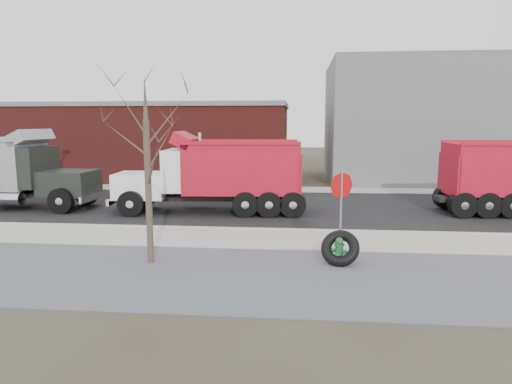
# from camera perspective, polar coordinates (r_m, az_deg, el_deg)

# --- Properties ---
(ground) EXTENTS (120.00, 120.00, 0.00)m
(ground) POSITION_cam_1_polar(r_m,az_deg,el_deg) (15.24, 1.73, -6.28)
(ground) COLOR #383328
(ground) RESTS_ON ground
(gravel_verge) EXTENTS (60.00, 5.00, 0.03)m
(gravel_verge) POSITION_cam_1_polar(r_m,az_deg,el_deg) (11.90, 0.65, -10.54)
(gravel_verge) COLOR slate
(gravel_verge) RESTS_ON ground
(sidewalk) EXTENTS (60.00, 2.50, 0.06)m
(sidewalk) POSITION_cam_1_polar(r_m,az_deg,el_deg) (15.47, 1.79, -5.93)
(sidewalk) COLOR #9E9B93
(sidewalk) RESTS_ON ground
(curb) EXTENTS (60.00, 0.15, 0.11)m
(curb) POSITION_cam_1_polar(r_m,az_deg,el_deg) (16.73, 2.07, -4.73)
(curb) COLOR #9E9B93
(curb) RESTS_ON ground
(road) EXTENTS (60.00, 9.40, 0.02)m
(road) POSITION_cam_1_polar(r_m,az_deg,el_deg) (21.38, 2.79, -1.92)
(road) COLOR black
(road) RESTS_ON ground
(far_sidewalk) EXTENTS (60.00, 2.00, 0.06)m
(far_sidewalk) POSITION_cam_1_polar(r_m,az_deg,el_deg) (27.00, 3.34, 0.34)
(far_sidewalk) COLOR #9E9B93
(far_sidewalk) RESTS_ON ground
(building_grey) EXTENTS (12.00, 10.00, 8.00)m
(building_grey) POSITION_cam_1_polar(r_m,az_deg,el_deg) (33.68, 19.43, 8.29)
(building_grey) COLOR slate
(building_grey) RESTS_ON ground
(building_brick) EXTENTS (20.20, 8.20, 5.30)m
(building_brick) POSITION_cam_1_polar(r_m,az_deg,el_deg) (33.55, -13.74, 6.23)
(building_brick) COLOR maroon
(building_brick) RESTS_ON ground
(bare_tree) EXTENTS (3.20, 3.20, 5.20)m
(bare_tree) POSITION_cam_1_polar(r_m,az_deg,el_deg) (12.79, -13.49, 5.59)
(bare_tree) COLOR #382D23
(bare_tree) RESTS_ON ground
(fire_hydrant) EXTENTS (0.45, 0.44, 0.79)m
(fire_hydrant) POSITION_cam_1_polar(r_m,az_deg,el_deg) (12.98, 10.34, -7.42)
(fire_hydrant) COLOR #245F2B
(fire_hydrant) RESTS_ON ground
(truck_tire) EXTENTS (1.26, 1.11, 1.05)m
(truck_tire) POSITION_cam_1_polar(r_m,az_deg,el_deg) (12.98, 10.48, -6.92)
(truck_tire) COLOR black
(truck_tire) RESTS_ON ground
(stop_sign) EXTENTS (0.66, 0.42, 2.80)m
(stop_sign) POSITION_cam_1_polar(r_m,az_deg,el_deg) (12.94, 10.62, -0.47)
(stop_sign) COLOR gray
(stop_sign) RESTS_ON ground
(dump_truck_red_b) EXTENTS (8.34, 2.85, 3.50)m
(dump_truck_red_b) POSITION_cam_1_polar(r_m,az_deg,el_deg) (19.95, -4.77, 2.46)
(dump_truck_red_b) COLOR black
(dump_truck_red_b) RESTS_ON ground
(dump_truck_grey) EXTENTS (7.99, 2.83, 3.58)m
(dump_truck_grey) POSITION_cam_1_polar(r_m,az_deg,el_deg) (24.14, -29.07, 2.57)
(dump_truck_grey) COLOR black
(dump_truck_grey) RESTS_ON ground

